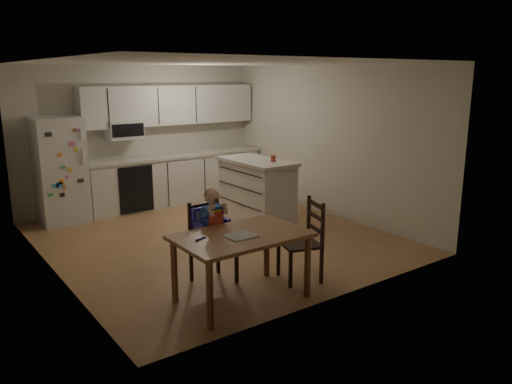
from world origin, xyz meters
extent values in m
cube|color=#996B3E|center=(0.00, 0.00, -0.01)|extent=(4.50, 5.00, 0.01)
cube|color=beige|center=(0.00, 2.50, 1.25)|extent=(4.50, 0.02, 2.50)
cube|color=beige|center=(-2.25, 0.00, 1.25)|extent=(0.02, 5.00, 2.50)
cube|color=beige|center=(2.25, 0.00, 1.25)|extent=(0.02, 5.00, 2.50)
cube|color=white|center=(0.00, 0.00, 2.50)|extent=(4.50, 5.00, 0.01)
cube|color=silver|center=(-1.55, 2.15, 0.85)|extent=(0.72, 0.70, 1.70)
cube|color=silver|center=(0.53, 2.20, 0.43)|extent=(3.34, 0.60, 0.86)
cube|color=beige|center=(0.53, 2.19, 0.89)|extent=(3.37, 0.62, 0.05)
cube|color=black|center=(-0.39, 1.89, 0.43)|extent=(0.60, 0.02, 0.80)
cube|color=silver|center=(0.53, 2.33, 1.80)|extent=(3.34, 0.34, 0.70)
cube|color=silver|center=(-0.39, 2.30, 1.42)|extent=(0.60, 0.38, 0.33)
cube|color=silver|center=(1.05, 0.38, 0.48)|extent=(0.65, 1.30, 0.95)
cube|color=beige|center=(1.05, 0.38, 0.98)|extent=(0.72, 1.37, 0.05)
cylinder|color=#B8392A|center=(1.15, 0.08, 1.06)|extent=(0.08, 0.08, 0.10)
cube|color=brown|center=(-0.84, -1.94, 0.71)|extent=(1.36, 0.88, 0.04)
cylinder|color=brown|center=(-1.44, -2.31, 0.35)|extent=(0.07, 0.07, 0.69)
cylinder|color=brown|center=(-1.44, -1.58, 0.35)|extent=(0.07, 0.07, 0.69)
cylinder|color=brown|center=(-0.23, -2.31, 0.35)|extent=(0.07, 0.07, 0.69)
cylinder|color=brown|center=(-0.23, -1.58, 0.35)|extent=(0.07, 0.07, 0.69)
cube|color=silver|center=(-0.89, -2.00, 0.74)|extent=(0.30, 0.26, 0.01)
cylinder|color=#3425BA|center=(-1.28, -1.85, 0.74)|extent=(0.12, 0.06, 0.02)
cube|color=black|center=(-0.84, -1.37, 0.43)|extent=(0.43, 0.43, 0.03)
cube|color=black|center=(-1.02, -1.57, 0.21)|extent=(0.04, 0.04, 0.41)
cube|color=black|center=(-1.03, -1.20, 0.21)|extent=(0.04, 0.04, 0.41)
cube|color=black|center=(-0.64, -1.55, 0.21)|extent=(0.04, 0.04, 0.41)
cube|color=black|center=(-0.66, -1.18, 0.21)|extent=(0.04, 0.04, 0.41)
cube|color=black|center=(-0.85, -1.19, 0.69)|extent=(0.42, 0.05, 0.49)
cube|color=#3425BA|center=(-0.84, -1.37, 0.49)|extent=(0.39, 0.35, 0.10)
cube|color=#3425BA|center=(-0.84, -1.24, 0.71)|extent=(0.38, 0.08, 0.34)
cube|color=#5A6ECA|center=(-0.84, -1.39, 0.55)|extent=(0.30, 0.26, 0.02)
cube|color=#1D329F|center=(-0.84, -1.37, 0.77)|extent=(0.22, 0.15, 0.26)
cube|color=red|center=(-0.84, -1.43, 0.76)|extent=(0.19, 0.02, 0.20)
sphere|color=beige|center=(-0.84, -1.37, 1.02)|extent=(0.17, 0.17, 0.17)
ellipsoid|color=olive|center=(-0.84, -1.37, 1.03)|extent=(0.17, 0.16, 0.14)
cube|color=black|center=(0.01, -1.89, 0.43)|extent=(0.53, 0.53, 0.03)
cube|color=black|center=(-0.11, -1.66, 0.21)|extent=(0.04, 0.04, 0.42)
cube|color=black|center=(0.25, -1.77, 0.21)|extent=(0.04, 0.04, 0.42)
cube|color=black|center=(-0.23, -2.02, 0.21)|extent=(0.04, 0.04, 0.42)
cube|color=black|center=(0.14, -2.13, 0.21)|extent=(0.04, 0.04, 0.42)
cube|color=black|center=(0.19, -1.95, 0.70)|extent=(0.16, 0.41, 0.50)
camera|label=1|loc=(-3.61, -6.02, 2.34)|focal=35.00mm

